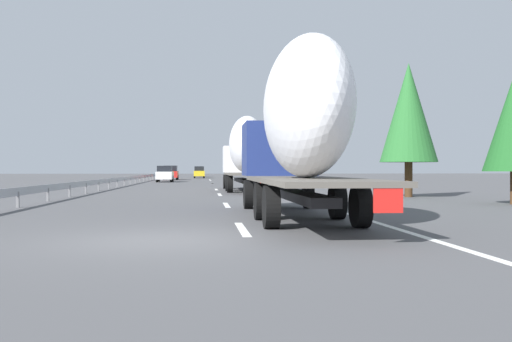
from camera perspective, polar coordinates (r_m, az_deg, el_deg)
ground_plane at (r=51.51m, az=-6.32°, el=-1.41°), size 260.00×260.00×0.00m
lane_stripe_0 at (r=13.59m, az=-1.39°, el=-5.85°), size 3.20×0.20×0.01m
lane_stripe_1 at (r=22.59m, az=-2.98°, el=-3.44°), size 3.20×0.20×0.01m
lane_stripe_2 at (r=31.95m, az=-3.68°, el=-2.38°), size 3.20×0.20×0.01m
lane_stripe_3 at (r=39.89m, az=-4.02°, el=-1.87°), size 3.20×0.20×0.01m
lane_stripe_4 at (r=56.22m, az=-4.41°, el=-1.27°), size 3.20×0.20×0.01m
lane_stripe_5 at (r=56.67m, az=-4.42°, el=-1.26°), size 3.20×0.20×0.01m
lane_stripe_6 at (r=70.62m, az=-4.60°, el=-0.97°), size 3.20×0.20×0.01m
lane_stripe_7 at (r=77.28m, az=-4.67°, el=-0.87°), size 3.20×0.20×0.01m
edge_line_right at (r=56.69m, az=-0.67°, el=-1.26°), size 110.00×0.20×0.01m
truck_lead at (r=36.65m, az=-1.08°, el=2.06°), size 12.75×2.55×4.75m
truck_trailing at (r=16.21m, az=4.38°, el=4.64°), size 12.67×2.55×4.94m
car_blue_sedan at (r=105.47m, az=-5.75°, el=-0.06°), size 4.49×1.81×1.96m
car_white_van at (r=63.83m, az=-9.15°, el=-0.28°), size 4.71×1.76×1.80m
car_yellow_coupe at (r=91.11m, az=-5.73°, el=-0.13°), size 4.24×1.72×1.86m
car_red_compact at (r=76.65m, az=-8.57°, el=-0.17°), size 4.35×1.91×1.91m
road_sign at (r=55.99m, az=0.62°, el=1.07°), size 0.10×0.90×3.34m
tree_1 at (r=65.89m, az=3.93°, el=1.87°), size 3.42×3.42×5.42m
tree_2 at (r=70.45m, az=4.79°, el=2.36°), size 2.74×2.74×6.59m
tree_3 at (r=97.73m, az=-0.15°, el=1.71°), size 2.56×2.56×6.20m
tree_4 at (r=30.28m, az=15.10°, el=5.67°), size 2.93×2.93×6.90m
tree_5 at (r=82.42m, az=1.61°, el=2.02°), size 2.99×2.99×6.63m
guardrail_median at (r=54.92m, az=-12.54°, el=-0.71°), size 94.00×0.10×0.76m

